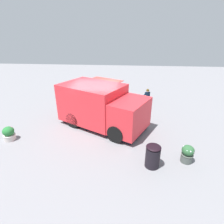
# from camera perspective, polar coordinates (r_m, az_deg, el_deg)

# --- Properties ---
(ground_plane) EXTENTS (40.00, 40.00, 0.00)m
(ground_plane) POSITION_cam_1_polar(r_m,az_deg,el_deg) (10.49, -5.25, -3.14)
(ground_plane) COLOR gray
(food_truck) EXTENTS (4.37, 5.17, 2.27)m
(food_truck) POSITION_cam_1_polar(r_m,az_deg,el_deg) (9.67, -3.50, 1.56)
(food_truck) COLOR red
(food_truck) RESTS_ON ground_plane
(person_customer) EXTENTS (0.72, 0.71, 0.89)m
(person_customer) POSITION_cam_1_polar(r_m,az_deg,el_deg) (13.98, 11.16, 5.13)
(person_customer) COLOR black
(person_customer) RESTS_ON ground_plane
(planter_flowering_near) EXTENTS (0.48, 0.48, 0.75)m
(planter_flowering_near) POSITION_cam_1_polar(r_m,az_deg,el_deg) (7.85, 23.01, -12.17)
(planter_flowering_near) COLOR #4E5651
(planter_flowering_near) RESTS_ON ground_plane
(planter_flowering_far) EXTENTS (0.56, 0.56, 0.69)m
(planter_flowering_far) POSITION_cam_1_polar(r_m,az_deg,el_deg) (9.95, -30.15, -5.98)
(planter_flowering_far) COLOR beige
(planter_flowering_far) RESTS_ON ground_plane
(trash_bin) EXTENTS (0.57, 0.57, 0.94)m
(trash_bin) POSITION_cam_1_polar(r_m,az_deg,el_deg) (7.16, 12.92, -13.56)
(trash_bin) COLOR black
(trash_bin) RESTS_ON ground_plane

